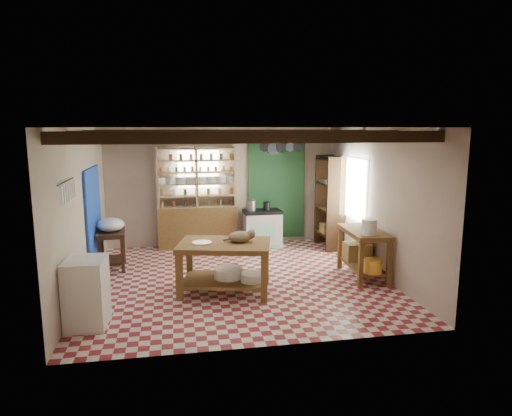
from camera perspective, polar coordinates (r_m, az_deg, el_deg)
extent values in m
cube|color=maroon|center=(8.02, -2.31, -8.95)|extent=(5.00, 5.00, 0.02)
cube|color=#414246|center=(7.58, -2.45, 10.05)|extent=(5.00, 5.00, 0.02)
cube|color=#C0AD9A|center=(10.14, -4.37, 2.68)|extent=(5.00, 0.04, 2.60)
cube|color=#C0AD9A|center=(5.28, 1.44, -4.23)|extent=(5.00, 0.04, 2.60)
cube|color=#C0AD9A|center=(7.75, -21.00, -0.27)|extent=(0.04, 5.00, 2.60)
cube|color=#C0AD9A|center=(8.41, 14.75, 0.83)|extent=(0.04, 5.00, 2.60)
cube|color=#382213|center=(7.58, -2.45, 9.14)|extent=(5.00, 3.80, 0.15)
cube|color=blue|center=(8.65, -19.66, -0.51)|extent=(0.04, 1.40, 1.60)
cube|color=#1C4825|center=(10.33, 2.58, 2.55)|extent=(1.30, 0.04, 2.30)
cube|color=silver|center=(10.04, -7.23, 4.85)|extent=(0.90, 0.02, 0.80)
cube|color=silver|center=(9.29, 12.06, 2.42)|extent=(0.02, 1.30, 1.20)
cube|color=black|center=(6.51, -22.63, 2.03)|extent=(0.06, 0.90, 0.28)
cube|color=black|center=(9.84, 3.17, 7.61)|extent=(0.86, 0.12, 0.36)
cube|color=tan|center=(9.94, -7.39, 1.31)|extent=(1.70, 0.34, 2.20)
cube|color=#382213|center=(10.01, 9.18, 0.74)|extent=(0.40, 0.86, 2.00)
cube|color=brown|center=(7.33, -3.93, -7.40)|extent=(1.61, 1.25, 0.81)
cube|color=beige|center=(10.09, 0.78, -2.53)|extent=(0.83, 0.56, 0.80)
cube|color=#382213|center=(8.87, -17.55, -5.05)|extent=(0.54, 0.74, 0.72)
cube|color=white|center=(6.50, -20.42, -9.88)|extent=(0.53, 0.63, 0.91)
cube|color=brown|center=(8.22, 13.24, -5.56)|extent=(0.65, 1.22, 0.85)
ellipsoid|color=#8F7553|center=(7.22, -1.96, -3.60)|extent=(0.40, 0.31, 0.17)
cylinder|color=#AAA9B1|center=(7.22, -6.79, -4.31)|extent=(0.37, 0.37, 0.02)
cylinder|color=white|center=(7.41, -3.49, -8.10)|extent=(0.55, 0.55, 0.16)
cylinder|color=white|center=(7.24, -0.44, -8.64)|extent=(0.45, 0.45, 0.13)
cylinder|color=#AAA9B1|center=(9.94, -0.62, 0.32)|extent=(0.20, 0.20, 0.23)
cylinder|color=black|center=(10.01, 1.35, 0.24)|extent=(0.15, 0.15, 0.18)
ellipsoid|color=white|center=(8.76, -17.72, -2.00)|extent=(0.53, 0.53, 0.25)
cylinder|color=white|center=(7.75, 13.97, -2.29)|extent=(0.27, 0.27, 0.26)
cube|color=olive|center=(8.50, 12.52, -5.31)|extent=(0.46, 0.38, 0.31)
cylinder|color=gold|center=(7.84, 14.38, -7.04)|extent=(0.32, 0.32, 0.23)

